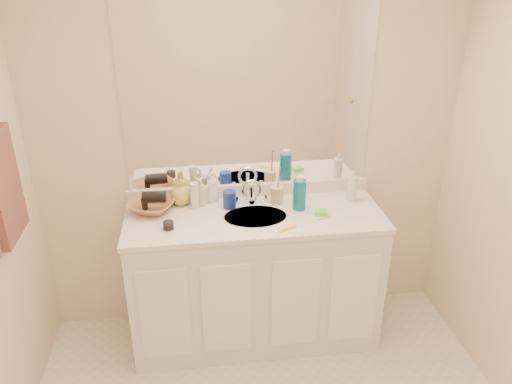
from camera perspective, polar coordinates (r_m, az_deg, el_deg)
The scene contains 23 objects.
wall_back at distance 3.06m, azimuth -0.81°, elevation 5.11°, with size 2.60×0.02×2.40m, color beige.
vanity_cabinet at distance 3.18m, azimuth -0.12°, elevation -9.88°, with size 1.50×0.55×0.85m, color white.
countertop at distance 2.95m, azimuth -0.13°, elevation -2.85°, with size 1.52×0.57×0.03m, color white.
backsplash at distance 3.15m, azimuth -0.74°, elevation 0.23°, with size 1.52×0.03×0.08m, color white.
sink_basin at distance 2.93m, azimuth -0.08°, elevation -2.98°, with size 0.37×0.37×0.02m, color beige.
faucet at distance 3.06m, azimuth -0.52°, elevation -0.29°, with size 0.02×0.02×0.11m, color silver.
mirror at distance 2.95m, azimuth -0.83°, elevation 11.66°, with size 1.48×0.01×1.20m, color white.
blue_mug at distance 3.00m, azimuth -3.06°, elevation -0.85°, with size 0.08×0.08×0.11m, color navy.
tan_cup at distance 3.06m, azimuth 2.40°, elevation -0.35°, with size 0.08×0.08×0.11m, color #CCBC90.
toothbrush at distance 3.02m, azimuth 2.62°, elevation 1.31°, with size 0.01×0.01×0.19m, color #DC399C.
mouthwash_bottle at distance 2.98m, azimuth 4.98°, elevation -0.32°, with size 0.08×0.08×0.19m, color #0B6788.
clear_pump_bottle at distance 3.13m, azimuth 10.87°, elevation 0.37°, with size 0.06×0.06×0.16m, color silver.
soap_dish at distance 2.94m, azimuth 7.45°, elevation -2.67°, with size 0.09×0.07×0.01m, color white.
green_soap at distance 2.93m, azimuth 7.47°, elevation -2.33°, with size 0.07×0.05×0.03m, color #7FE237.
orange_comb at distance 2.79m, azimuth 3.63°, elevation -4.23°, with size 0.11×0.02×0.00m, color gold.
dark_jar at distance 2.82m, azimuth -9.98°, elevation -3.77°, with size 0.06×0.06×0.04m, color black.
extra_white_bottle at distance 3.00m, azimuth -7.03°, elevation -0.41°, with size 0.05×0.05×0.16m, color silver.
soap_bottle_white at distance 3.07m, azimuth -5.00°, elevation 0.60°, with size 0.07×0.07×0.19m, color white.
soap_bottle_cream at distance 3.05m, azimuth -6.27°, elevation 0.10°, with size 0.08×0.08×0.17m, color beige.
soap_bottle_yellow at distance 3.07m, azimuth -8.57°, elevation 0.02°, with size 0.13×0.13×0.16m, color gold.
wicker_basket at distance 3.03m, azimuth -11.84°, elevation -1.58°, with size 0.26×0.26×0.06m, color #A16741.
hair_dryer at distance 3.00m, azimuth -11.55°, elevation -0.57°, with size 0.07×0.07×0.14m, color black.
hand_towel at distance 2.69m, azimuth -26.75°, elevation 0.57°, with size 0.04×0.32×0.55m, color #492A27.
Camera 1 is at (-0.34, -1.56, 2.25)m, focal length 35.00 mm.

